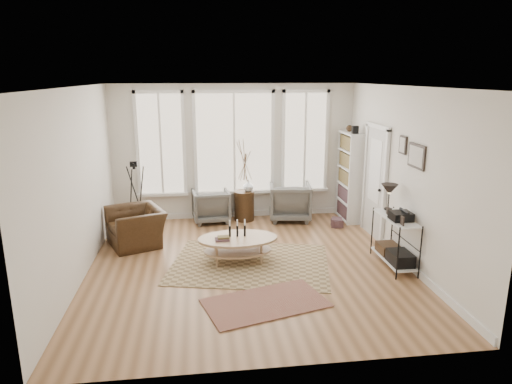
{
  "coord_description": "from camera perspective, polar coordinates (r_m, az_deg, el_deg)",
  "views": [
    {
      "loc": [
        -0.78,
        -6.99,
        3.07
      ],
      "look_at": [
        0.2,
        0.6,
        1.1
      ],
      "focal_mm": 32.0,
      "sensor_mm": 36.0,
      "label": 1
    }
  ],
  "objects": [
    {
      "name": "bay_window",
      "position": [
        9.84,
        -2.74,
        5.88
      ],
      "size": [
        4.14,
        0.12,
        2.24
      ],
      "color": "tan",
      "rests_on": "ground"
    },
    {
      "name": "low_shelf",
      "position": [
        7.83,
        16.97,
        -5.29
      ],
      "size": [
        0.38,
        1.08,
        1.3
      ],
      "color": "white",
      "rests_on": "ground"
    },
    {
      "name": "bookcase",
      "position": [
        9.98,
        11.62,
        1.91
      ],
      "size": [
        0.31,
        0.85,
        2.06
      ],
      "color": "white",
      "rests_on": "ground"
    },
    {
      "name": "rug_runner",
      "position": [
        6.49,
        1.19,
        -13.66
      ],
      "size": [
        1.84,
        1.34,
        0.01
      ],
      "primitive_type": "cube",
      "rotation": [
        0.0,
        0.0,
        0.28
      ],
      "color": "maroon",
      "rests_on": "ground"
    },
    {
      "name": "book_stack_far",
      "position": [
        9.66,
        10.1,
        -3.85
      ],
      "size": [
        0.21,
        0.26,
        0.15
      ],
      "primitive_type": "cube",
      "rotation": [
        0.0,
        0.0,
        0.09
      ],
      "color": "brown",
      "rests_on": "ground"
    },
    {
      "name": "rug_main",
      "position": [
        7.73,
        -0.75,
        -8.93
      ],
      "size": [
        2.94,
        2.46,
        0.01
      ],
      "primitive_type": "cube",
      "rotation": [
        0.0,
        0.0,
        -0.22
      ],
      "color": "brown",
      "rests_on": "ground"
    },
    {
      "name": "armchair_right",
      "position": [
        9.92,
        4.26,
        -1.18
      ],
      "size": [
        0.98,
        1.0,
        0.81
      ],
      "primitive_type": "imported",
      "rotation": [
        0.0,
        0.0,
        3.01
      ],
      "color": "#5F5F5A",
      "rests_on": "ground"
    },
    {
      "name": "coffee_table",
      "position": [
        7.72,
        -2.36,
        -6.36
      ],
      "size": [
        1.35,
        0.87,
        0.61
      ],
      "color": "tan",
      "rests_on": "ground"
    },
    {
      "name": "book_stack_near",
      "position": [
        9.67,
        10.07,
        -3.76
      ],
      "size": [
        0.29,
        0.32,
        0.17
      ],
      "primitive_type": "cube",
      "rotation": [
        0.0,
        0.0,
        -0.35
      ],
      "color": "brown",
      "rests_on": "ground"
    },
    {
      "name": "wall_art",
      "position": [
        7.6,
        19.01,
        4.62
      ],
      "size": [
        0.04,
        0.88,
        0.44
      ],
      "color": "black",
      "rests_on": "ground"
    },
    {
      "name": "accent_chair",
      "position": [
        8.75,
        -14.75,
        -4.22
      ],
      "size": [
        1.32,
        1.25,
        0.68
      ],
      "primitive_type": "imported",
      "rotation": [
        0.0,
        0.0,
        -1.18
      ],
      "color": "#382313",
      "rests_on": "ground"
    },
    {
      "name": "armchair_left",
      "position": [
        9.83,
        -5.67,
        -1.7
      ],
      "size": [
        0.83,
        0.85,
        0.7
      ],
      "primitive_type": "imported",
      "rotation": [
        0.0,
        0.0,
        3.24
      ],
      "color": "#5F5F5A",
      "rests_on": "ground"
    },
    {
      "name": "side_table",
      "position": [
        9.74,
        -1.51,
        1.38
      ],
      "size": [
        0.43,
        0.43,
        1.81
      ],
      "color": "#382313",
      "rests_on": "ground"
    },
    {
      "name": "room",
      "position": [
        7.25,
        -0.83,
        1.33
      ],
      "size": [
        5.5,
        5.54,
        2.9
      ],
      "color": "#A2744C",
      "rests_on": "ground"
    },
    {
      "name": "door",
      "position": [
        9.01,
        14.66,
        1.48
      ],
      "size": [
        0.09,
        1.06,
        2.22
      ],
      "color": "silver",
      "rests_on": "ground"
    },
    {
      "name": "tripod_camera",
      "position": [
        9.5,
        -14.77,
        -0.82
      ],
      "size": [
        0.5,
        0.5,
        1.41
      ],
      "color": "black",
      "rests_on": "ground"
    },
    {
      "name": "vase",
      "position": [
        9.77,
        -0.97,
        0.81
      ],
      "size": [
        0.25,
        0.25,
        0.24
      ],
      "primitive_type": "imported",
      "rotation": [
        0.0,
        0.0,
        0.07
      ],
      "color": "silver",
      "rests_on": "side_table"
    }
  ]
}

